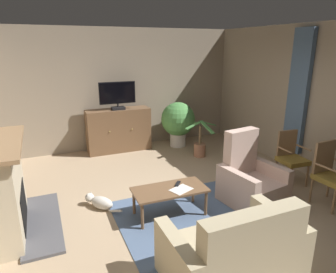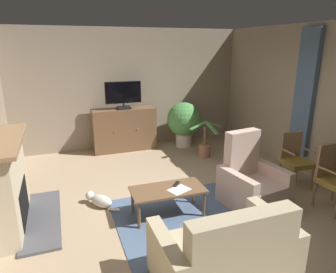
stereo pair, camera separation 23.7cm
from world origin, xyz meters
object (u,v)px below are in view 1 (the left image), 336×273
tv_cabinet (119,131)px  television (117,95)px  potted_plant_tall_palm_by_window (178,121)px  cat (100,202)px  folded_newspaper (181,189)px  side_chair_far_end (291,156)px  fireplace (2,190)px  side_chair_tucked_against_wall (330,173)px  potted_plant_leafy_by_curtain (200,146)px  sofa_floral (235,253)px  tv_remote (178,184)px  coffee_table (170,192)px  armchair_beside_cabinet (250,181)px

tv_cabinet → television: (0.00, -0.05, 0.86)m
tv_cabinet → television: television is taller
potted_plant_tall_palm_by_window → cat: 3.33m
television → folded_newspaper: size_ratio=2.75×
side_chair_far_end → fireplace: bearing=175.7°
folded_newspaper → cat: (-1.05, 0.70, -0.33)m
tv_cabinet → potted_plant_tall_palm_by_window: (1.43, -0.25, 0.16)m
television → cat: size_ratio=1.35×
side_chair_tucked_against_wall → potted_plant_leafy_by_curtain: bearing=107.0°
potted_plant_tall_palm_by_window → side_chair_tucked_against_wall: bearing=-74.9°
tv_cabinet → side_chair_far_end: tv_cabinet is taller
television → cat: 2.91m
sofa_floral → potted_plant_leafy_by_curtain: 3.75m
side_chair_tucked_against_wall → cat: size_ratio=1.63×
tv_remote → cat: 1.24m
folded_newspaper → side_chair_far_end: side_chair_far_end is taller
coffee_table → sofa_floral: (0.11, -1.44, -0.05)m
television → coffee_table: television is taller
side_chair_far_end → potted_plant_tall_palm_by_window: 2.88m
tv_remote → potted_plant_leafy_by_curtain: bearing=0.7°
coffee_table → cat: (-0.91, 0.61, -0.28)m
potted_plant_tall_palm_by_window → television: bearing=172.3°
coffee_table → fireplace: bearing=166.8°
potted_plant_leafy_by_curtain → cat: size_ratio=1.36×
coffee_table → potted_plant_tall_palm_by_window: bearing=62.8°
television → folded_newspaper: bearing=-88.3°
tv_remote → sofa_floral: size_ratio=0.12×
tv_remote → side_chair_tucked_against_wall: 2.38m
television → side_chair_tucked_against_wall: size_ratio=0.83×
television → side_chair_far_end: (2.39, -2.90, -0.83)m
potted_plant_leafy_by_curtain → side_chair_far_end: bearing=-66.0°
tv_remote → side_chair_far_end: (2.27, 0.08, 0.08)m
tv_remote → potted_plant_tall_palm_by_window: 3.08m
coffee_table → sofa_floral: bearing=-85.5°
tv_remote → folded_newspaper: bearing=-150.8°
folded_newspaper → cat: bearing=124.9°
coffee_table → tv_remote: size_ratio=6.37×
armchair_beside_cabinet → sofa_floral: bearing=-133.0°
armchair_beside_cabinet → side_chair_tucked_against_wall: size_ratio=1.14×
folded_newspaper → armchair_beside_cabinet: bearing=-23.0°
folded_newspaper → side_chair_tucked_against_wall: (2.29, -0.57, 0.10)m
armchair_beside_cabinet → potted_plant_leafy_by_curtain: 2.14m
folded_newspaper → potted_plant_leafy_by_curtain: size_ratio=0.36×
tv_cabinet → sofa_floral: 4.55m
side_chair_tucked_against_wall → cat: side_chair_tucked_against_wall is taller
potted_plant_leafy_by_curtain → television: bearing=145.9°
folded_newspaper → potted_plant_tall_palm_by_window: 3.25m
television → armchair_beside_cabinet: size_ratio=0.73×
tv_remote → television: bearing=40.1°
fireplace → potted_plant_tall_palm_by_window: bearing=33.0°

